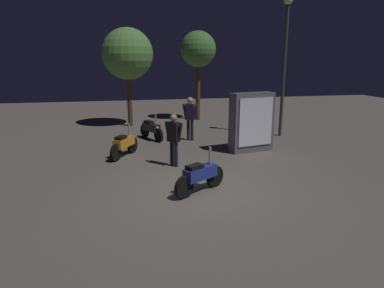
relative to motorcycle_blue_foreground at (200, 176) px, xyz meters
name	(u,v)px	position (x,y,z in m)	size (l,w,h in m)	color
ground_plane	(204,191)	(0.13, 0.06, -0.44)	(40.00, 40.00, 0.00)	#605951
motorcycle_blue_foreground	(200,176)	(0.00, 0.00, 0.00)	(1.45, 0.99, 1.11)	black
motorcycle_orange_parked_left	(124,144)	(-1.79, 3.65, 0.00)	(0.95, 1.47, 1.11)	black
motorcycle_black_parked_right	(151,129)	(-0.65, 6.03, 0.00)	(0.82, 1.54, 1.11)	black
person_rider_beside	(174,136)	(-0.30, 2.25, 0.54)	(0.53, 0.53, 1.64)	black
person_bystander_far	(190,115)	(0.89, 5.57, 0.62)	(0.62, 0.42, 1.76)	black
streetlamp_near	(285,51)	(4.89, 5.63, 3.12)	(0.36, 0.36, 5.70)	#38383D
tree_left_bg	(128,54)	(-1.39, 9.25, 3.02)	(2.43, 2.43, 4.70)	#4C331E
tree_center_bg	(198,50)	(2.28, 10.27, 3.24)	(1.87, 1.87, 4.67)	#4C331E
kiosk_billboard	(252,122)	(2.70, 3.50, 0.61)	(1.67, 0.83, 2.10)	#595960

